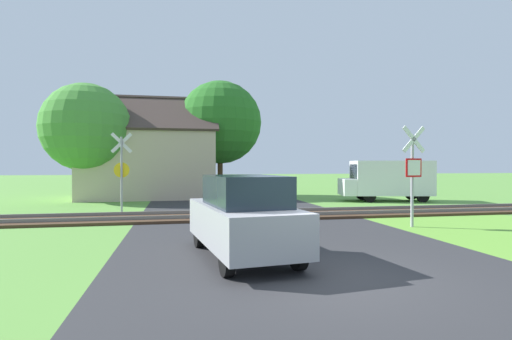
% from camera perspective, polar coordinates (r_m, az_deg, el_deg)
% --- Properties ---
extents(ground_plane, '(160.00, 160.00, 0.00)m').
position_cam_1_polar(ground_plane, '(7.37, 11.11, -15.06)').
color(ground_plane, '#5B933D').
extents(road_asphalt, '(8.26, 80.00, 0.01)m').
position_cam_1_polar(road_asphalt, '(9.20, 6.27, -11.85)').
color(road_asphalt, '#2D2D30').
rests_on(road_asphalt, ground).
extents(rail_track, '(60.00, 2.60, 0.22)m').
position_cam_1_polar(rail_track, '(15.49, -1.10, -6.51)').
color(rail_track, '#422D1E').
rests_on(rail_track, ground).
extents(stop_sign_near, '(0.87, 0.19, 3.27)m').
position_cam_1_polar(stop_sign_near, '(13.81, 21.50, -0.03)').
color(stop_sign_near, '#9E9EA5').
rests_on(stop_sign_near, ground).
extents(crossing_sign_far, '(0.88, 0.14, 3.38)m').
position_cam_1_polar(crossing_sign_far, '(17.72, -18.66, 0.37)').
color(crossing_sign_far, '#9E9EA5').
rests_on(crossing_sign_far, ground).
extents(house, '(8.06, 5.54, 6.27)m').
position_cam_1_polar(house, '(25.41, -14.98, 1.16)').
color(house, '#C6B293').
rests_on(house, ground).
extents(tree_left, '(4.87, 4.87, 6.53)m').
position_cam_1_polar(tree_left, '(24.15, -23.10, 5.61)').
color(tree_left, '#513823').
rests_on(tree_left, ground).
extents(tree_center, '(5.30, 5.30, 7.40)m').
position_cam_1_polar(tree_center, '(25.92, -5.15, 6.76)').
color(tree_center, '#513823').
rests_on(tree_center, ground).
extents(mail_truck, '(5.17, 2.76, 2.24)m').
position_cam_1_polar(mail_truck, '(23.35, 18.35, -1.21)').
color(mail_truck, white).
rests_on(mail_truck, ground).
extents(parked_car, '(2.14, 4.18, 1.78)m').
position_cam_1_polar(parked_car, '(8.66, -1.85, -6.65)').
color(parked_car, '#99999E').
rests_on(parked_car, ground).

